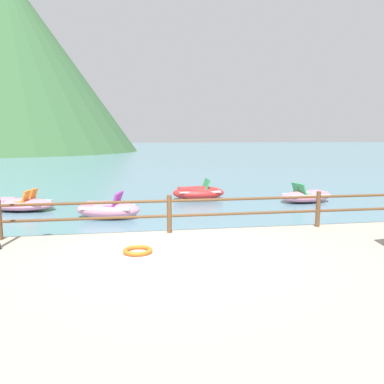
{
  "coord_description": "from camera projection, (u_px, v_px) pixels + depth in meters",
  "views": [
    {
      "loc": [
        -0.98,
        -7.82,
        2.82
      ],
      "look_at": [
        1.14,
        5.0,
        0.9
      ],
      "focal_mm": 36.11,
      "sensor_mm": 36.0,
      "label": 1
    }
  ],
  "objects": [
    {
      "name": "dock_railing",
      "position": [
        169.0,
        210.0,
        9.58
      ],
      "size": [
        23.92,
        0.12,
        0.95
      ],
      "color": "brown",
      "rests_on": "promenade_dock"
    },
    {
      "name": "ground_plane",
      "position": [
        136.0,
        158.0,
        47.24
      ],
      "size": [
        200.0,
        200.0,
        0.0
      ],
      "primitive_type": "plane",
      "color": "slate"
    },
    {
      "name": "pedal_boat_4",
      "position": [
        20.0,
        204.0,
        14.58
      ],
      "size": [
        2.83,
        1.95,
        0.81
      ],
      "color": "pink",
      "rests_on": "ground"
    },
    {
      "name": "life_ring",
      "position": [
        138.0,
        251.0,
        8.0
      ],
      "size": [
        0.61,
        0.61,
        0.09
      ],
      "primitive_type": "torus",
      "color": "orange",
      "rests_on": "promenade_dock"
    },
    {
      "name": "pedal_boat_1",
      "position": [
        108.0,
        209.0,
        13.19
      ],
      "size": [
        2.4,
        1.65,
        0.9
      ],
      "color": "pink",
      "rests_on": "ground"
    },
    {
      "name": "promenade_dock",
      "position": [
        195.0,
        304.0,
        6.03
      ],
      "size": [
        28.0,
        8.0,
        0.4
      ],
      "primitive_type": "cube",
      "color": "#A39989",
      "rests_on": "ground"
    },
    {
      "name": "pedal_boat_2",
      "position": [
        198.0,
        192.0,
        17.06
      ],
      "size": [
        2.3,
        1.39,
        0.9
      ],
      "color": "red",
      "rests_on": "ground"
    },
    {
      "name": "pedal_boat_0",
      "position": [
        306.0,
        196.0,
        16.36
      ],
      "size": [
        2.42,
        1.52,
        0.83
      ],
      "color": "pink",
      "rests_on": "ground"
    },
    {
      "name": "cliff_headland",
      "position": [
        17.0,
        67.0,
        66.26
      ],
      "size": [
        42.93,
        42.93,
        30.87
      ],
      "color": "#386038",
      "rests_on": "ground"
    }
  ]
}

